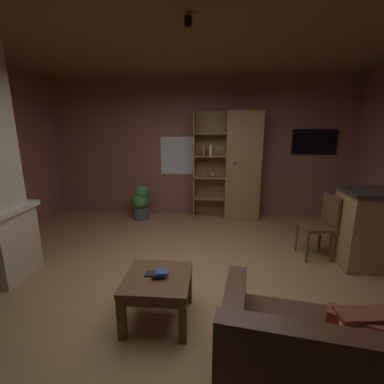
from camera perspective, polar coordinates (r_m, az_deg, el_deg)
floor at (r=3.39m, az=-0.55°, el=-19.37°), size 6.18×5.47×0.02m
wall_back at (r=5.62m, az=1.87°, el=9.31°), size 6.30×0.06×2.81m
ceiling at (r=3.00m, az=-0.70°, el=32.83°), size 6.18×5.47×0.02m
window_pane_back at (r=5.64m, az=-3.10°, el=7.76°), size 0.70×0.01×0.77m
bookshelf_cabinet at (r=5.40m, az=9.85°, el=5.28°), size 1.31×0.41×2.14m
leather_couch at (r=2.29m, az=27.93°, el=-30.26°), size 1.60×1.15×0.84m
coffee_table at (r=2.72m, az=-7.34°, el=-19.11°), size 0.62×0.63×0.46m
table_book_0 at (r=2.70m, az=-8.59°, el=-16.91°), size 0.13×0.10×0.02m
table_book_1 at (r=2.64m, az=-7.17°, el=-17.07°), size 0.13×0.12×0.03m
table_book_2 at (r=2.63m, az=-6.50°, el=-16.58°), size 0.13×0.13×0.02m
dining_chair at (r=4.23m, az=26.01°, el=-5.78°), size 0.46×0.46×0.92m
potted_floor_plant at (r=5.53m, az=-10.92°, el=-1.97°), size 0.37×0.35×0.70m
wall_mounted_tv at (r=5.89m, az=24.67°, el=9.73°), size 0.86×0.06×0.48m
track_light_spot_1 at (r=2.79m, az=-0.81°, el=32.62°), size 0.07×0.07×0.09m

